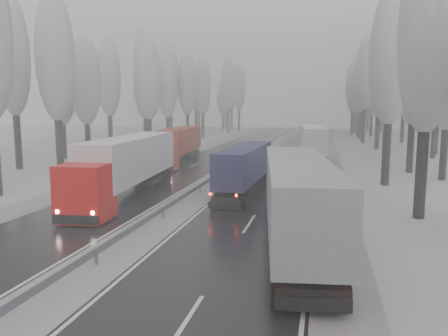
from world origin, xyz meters
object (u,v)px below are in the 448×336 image
at_px(box_truck_distant, 313,129).
at_px(truck_red_red, 179,143).
at_px(truck_red_white, 127,163).
at_px(truck_blue_box, 248,164).
at_px(truck_grey_tarp, 296,195).
at_px(truck_cream_box, 312,140).

xyz_separation_m(box_truck_distant, truck_red_red, (-14.38, -54.18, 0.84)).
bearing_deg(truck_red_white, truck_red_red, 93.15).
bearing_deg(truck_blue_box, truck_grey_tarp, -69.04).
relative_size(truck_cream_box, truck_red_red, 1.04).
relative_size(truck_grey_tarp, truck_blue_box, 1.19).
height_order(truck_grey_tarp, truck_blue_box, truck_grey_tarp).
xyz_separation_m(truck_blue_box, truck_cream_box, (4.38, 22.02, 0.40)).
xyz_separation_m(truck_blue_box, truck_red_red, (-10.98, 15.29, 0.30)).
distance_m(truck_blue_box, truck_red_white, 9.49).
bearing_deg(truck_grey_tarp, truck_blue_box, 101.31).
bearing_deg(truck_cream_box, truck_red_red, -161.16).
height_order(truck_grey_tarp, box_truck_distant, truck_grey_tarp).
relative_size(truck_red_white, truck_red_red, 1.07).
relative_size(truck_grey_tarp, box_truck_distant, 1.96).
relative_size(truck_blue_box, box_truck_distant, 1.66).
distance_m(truck_red_white, truck_red_red, 20.42).
xyz_separation_m(truck_grey_tarp, truck_red_white, (-12.72, 8.34, 0.09)).
height_order(truck_grey_tarp, truck_cream_box, truck_cream_box).
xyz_separation_m(truck_grey_tarp, box_truck_distant, (-1.22, 82.73, -0.92)).
bearing_deg(truck_red_red, truck_blue_box, -60.17).
bearing_deg(box_truck_distant, truck_red_white, -91.79).
distance_m(truck_grey_tarp, box_truck_distant, 82.74).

